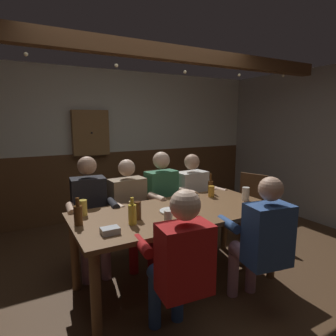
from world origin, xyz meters
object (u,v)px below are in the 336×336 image
at_px(bottle_0, 210,186).
at_px(wall_dart_cabinet, 91,133).
at_px(person_2, 165,199).
at_px(pint_glass_3, 211,191).
at_px(pint_glass_2, 83,208).
at_px(person_5, 262,238).
at_px(chair_empty_near_left, 159,198).
at_px(plate_0, 172,211).
at_px(person_0, 90,209).
at_px(chair_empty_near_right, 249,204).
at_px(pint_glass_0, 138,211).
at_px(person_4, 180,261).
at_px(person_1, 131,206).
at_px(bottle_2, 132,214).
at_px(bottle_1, 78,214).
at_px(pint_glass_4, 168,219).
at_px(condiment_caddy, 110,231).
at_px(person_3, 195,195).
at_px(dining_table, 177,220).
at_px(table_candle, 131,205).
at_px(pint_glass_1, 246,194).

distance_m(bottle_0, wall_dart_cabinet, 2.16).
height_order(person_2, pint_glass_3, person_2).
bearing_deg(pint_glass_2, person_2, 19.97).
bearing_deg(person_2, wall_dart_cabinet, -79.20).
bearing_deg(person_5, chair_empty_near_left, 97.10).
bearing_deg(plate_0, bottle_0, 27.38).
relative_size(person_0, chair_empty_near_left, 1.42).
xyz_separation_m(chair_empty_near_right, plate_0, (-1.53, -0.53, 0.30)).
distance_m(person_2, chair_empty_near_right, 1.26).
xyz_separation_m(pint_glass_0, pint_glass_2, (-0.40, 0.34, -0.01)).
relative_size(person_4, pint_glass_0, 7.43).
distance_m(person_1, person_4, 1.39).
distance_m(person_4, bottle_2, 0.61).
bearing_deg(chair_empty_near_right, bottle_2, 88.70).
distance_m(bottle_1, pint_glass_4, 0.75).
bearing_deg(condiment_caddy, person_5, -21.40).
bearing_deg(bottle_2, plate_0, 15.28).
bearing_deg(condiment_caddy, person_1, 60.25).
xyz_separation_m(bottle_1, pint_glass_4, (0.64, -0.40, -0.02)).
xyz_separation_m(person_1, person_3, (0.89, 0.01, 0.01)).
xyz_separation_m(dining_table, person_1, (-0.22, 0.68, -0.02)).
height_order(plate_0, pint_glass_0, pint_glass_0).
bearing_deg(person_5, dining_table, 130.24).
bearing_deg(person_1, table_candle, 64.75).
bearing_deg(pint_glass_2, plate_0, -21.99).
relative_size(person_3, table_candle, 14.88).
bearing_deg(dining_table, pint_glass_1, -4.52).
xyz_separation_m(person_3, person_5, (-0.27, -1.39, -0.00)).
height_order(person_2, pint_glass_2, person_2).
distance_m(pint_glass_0, pint_glass_4, 0.32).
relative_size(person_3, pint_glass_2, 8.28).
relative_size(bottle_2, pint_glass_3, 1.83).
distance_m(person_0, bottle_1, 0.69).
xyz_separation_m(dining_table, plate_0, (-0.07, -0.01, 0.10)).
bearing_deg(plate_0, person_5, -54.97).
xyz_separation_m(table_candle, pint_glass_0, (-0.05, -0.30, 0.04)).
xyz_separation_m(person_2, pint_glass_4, (-0.52, -1.01, 0.15)).
relative_size(chair_empty_near_right, pint_glass_2, 6.12).
relative_size(person_2, chair_empty_near_right, 1.42).
height_order(dining_table, table_candle, table_candle).
bearing_deg(pint_glass_4, pint_glass_0, 117.96).
xyz_separation_m(bottle_1, pint_glass_1, (1.74, -0.13, -0.02)).
bearing_deg(person_4, condiment_caddy, 133.07).
distance_m(condiment_caddy, pint_glass_3, 1.41).
bearing_deg(pint_glass_1, person_1, 144.15).
relative_size(person_5, bottle_1, 5.11).
bearing_deg(chair_empty_near_left, table_candle, 71.93).
distance_m(pint_glass_1, pint_glass_2, 1.69).
bearing_deg(person_5, pint_glass_3, 88.85).
relative_size(person_1, chair_empty_near_right, 1.34).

